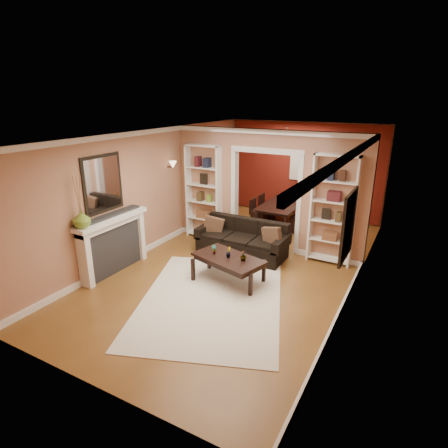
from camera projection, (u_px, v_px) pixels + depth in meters
The scene contains 30 objects.
floor at pixel (242, 265), 7.89m from camera, with size 8.00×8.00×0.00m, color brown.
ceiling at pixel (244, 134), 7.01m from camera, with size 8.00×8.00×0.00m, color white.
wall_back at pixel (304, 170), 10.77m from camera, with size 8.00×8.00×0.00m, color #AD785B.
wall_front at pixel (85, 290), 4.13m from camera, with size 8.00×8.00×0.00m, color #AD785B.
wall_left at pixel (154, 190), 8.47m from camera, with size 8.00×8.00×0.00m, color #AD785B.
wall_right at pixel (361, 220), 6.43m from camera, with size 8.00×8.00×0.00m, color #AD785B.
partition_wall at pixel (266, 190), 8.44m from camera, with size 4.50×0.15×2.70m, color #AD785B.
red_back_panel at pixel (303, 171), 10.75m from camera, with size 4.44×0.04×2.64m, color maroon.
dining_window at pixel (303, 163), 10.64m from camera, with size 0.78×0.03×0.98m, color #8CA5CC.
area_rug at pixel (211, 299), 6.55m from camera, with size 2.38×3.33×0.01m, color silver.
sofa at pixel (242, 239), 8.24m from camera, with size 2.00×0.87×0.78m, color black.
pillow_left at pixel (214, 225), 8.48m from camera, with size 0.43×0.12×0.43m, color brown.
pillow_right at pixel (272, 236), 7.83m from camera, with size 0.43×0.12×0.43m, color brown.
coffee_table at pixel (228, 269), 7.11m from camera, with size 1.33×0.72×0.50m, color black.
plant_left at pixel (214, 249), 7.14m from camera, with size 0.10×0.07×0.19m, color #336626.
plant_center at pixel (228, 252), 7.00m from camera, with size 0.11×0.09×0.20m, color #336626.
plant_right at pixel (243, 255), 6.85m from camera, with size 0.11×0.11×0.20m, color #336626.
bookshelf_left at pixel (204, 193), 9.07m from camera, with size 0.90×0.30×2.30m, color white.
bookshelf_right at pixel (333, 210), 7.66m from camera, with size 0.90×0.30×2.30m, color white.
fireplace at pixel (114, 245), 7.40m from camera, with size 0.32×1.70×1.16m, color white.
vase at pixel (82, 219), 6.58m from camera, with size 0.31×0.31×0.32m, color olive.
mirror at pixel (103, 184), 7.07m from camera, with size 0.03×0.95×1.10m, color silver.
wall_sconce at pixel (171, 166), 8.72m from camera, with size 0.18×0.18×0.22m, color #FFE0A5.
framed_art at pixel (348, 226), 5.55m from camera, with size 0.04×0.85×1.05m, color black.
dining_table at pixel (282, 215), 10.18m from camera, with size 0.96×1.72×0.60m, color black.
dining_chair_nw at pixel (259, 212), 10.16m from camera, with size 0.37×0.37×0.75m, color black.
dining_chair_ne at pixel (299, 218), 9.66m from camera, with size 0.38×0.38×0.77m, color black.
dining_chair_sw at pixel (268, 207), 10.66m from camera, with size 0.37×0.37×0.75m, color black.
dining_chair_se at pixel (306, 212), 10.15m from camera, with size 0.38×0.38×0.77m, color black.
chandelier at pixel (290, 152), 9.47m from camera, with size 0.50×0.50×0.30m, color #3E271C.
Camera 1 is at (3.11, -6.48, 3.38)m, focal length 30.00 mm.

